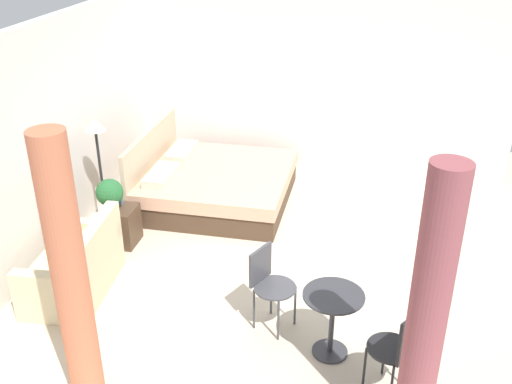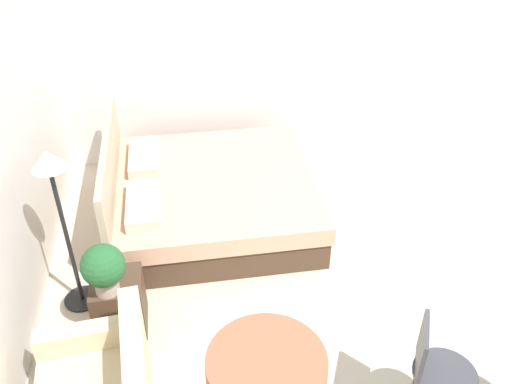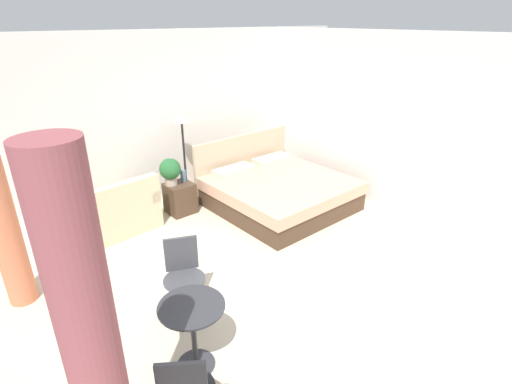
{
  "view_description": "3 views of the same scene",
  "coord_description": "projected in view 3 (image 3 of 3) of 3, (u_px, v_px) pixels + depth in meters",
  "views": [
    {
      "loc": [
        -6.02,
        -0.88,
        3.97
      ],
      "look_at": [
        -0.22,
        0.34,
        1.02
      ],
      "focal_mm": 41.26,
      "sensor_mm": 36.0,
      "label": 1
    },
    {
      "loc": [
        -3.3,
        1.55,
        3.55
      ],
      "look_at": [
        0.39,
        0.95,
        0.97
      ],
      "focal_mm": 38.26,
      "sensor_mm": 36.0,
      "label": 2
    },
    {
      "loc": [
        -2.84,
        -3.06,
        2.94
      ],
      "look_at": [
        0.48,
        0.81,
        0.67
      ],
      "focal_mm": 27.68,
      "sensor_mm": 36.0,
      "label": 3
    }
  ],
  "objects": [
    {
      "name": "ground_plane",
      "position": [
        269.0,
        271.0,
        5.01
      ],
      "size": [
        8.48,
        8.84,
        0.02
      ],
      "primitive_type": "cube",
      "color": "beige"
    },
    {
      "name": "wall_back",
      "position": [
        150.0,
        120.0,
        6.47
      ],
      "size": [
        8.48,
        0.12,
        2.77
      ],
      "primitive_type": "cube",
      "color": "silver",
      "rests_on": "ground"
    },
    {
      "name": "wall_right",
      "position": [
        402.0,
        127.0,
        6.07
      ],
      "size": [
        0.12,
        5.84,
        2.77
      ],
      "primitive_type": "cube",
      "color": "silver",
      "rests_on": "ground"
    },
    {
      "name": "bed",
      "position": [
        278.0,
        191.0,
        6.62
      ],
      "size": [
        2.04,
        2.05,
        1.03
      ],
      "color": "#473323",
      "rests_on": "ground"
    },
    {
      "name": "couch",
      "position": [
        113.0,
        215.0,
        5.78
      ],
      "size": [
        1.3,
        0.86,
        0.84
      ],
      "color": "beige",
      "rests_on": "ground"
    },
    {
      "name": "nightstand",
      "position": [
        180.0,
        198.0,
        6.39
      ],
      "size": [
        0.41,
        0.41,
        0.5
      ],
      "color": "#473323",
      "rests_on": "ground"
    },
    {
      "name": "potted_plant",
      "position": [
        170.0,
        170.0,
        6.16
      ],
      "size": [
        0.34,
        0.34,
        0.43
      ],
      "color": "tan",
      "rests_on": "nightstand"
    },
    {
      "name": "vase",
      "position": [
        183.0,
        176.0,
        6.35
      ],
      "size": [
        0.09,
        0.09,
        0.19
      ],
      "color": "slate",
      "rests_on": "nightstand"
    },
    {
      "name": "floor_lamp",
      "position": [
        183.0,
        135.0,
        6.5
      ],
      "size": [
        0.32,
        0.32,
        1.53
      ],
      "color": "black",
      "rests_on": "ground"
    },
    {
      "name": "balcony_table",
      "position": [
        193.0,
        325.0,
        3.45
      ],
      "size": [
        0.58,
        0.58,
        0.69
      ],
      "color": "#2D2D33",
      "rests_on": "ground"
    },
    {
      "name": "cafe_chair_near_window",
      "position": [
        183.0,
        270.0,
        4.08
      ],
      "size": [
        0.57,
        0.57,
        0.88
      ],
      "color": "#3F3F44",
      "rests_on": "ground"
    },
    {
      "name": "curtain_left",
      "position": [
        97.0,
        370.0,
        2.05
      ],
      "size": [
        0.28,
        0.28,
        2.51
      ],
      "color": "#994C51",
      "rests_on": "ground"
    }
  ]
}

